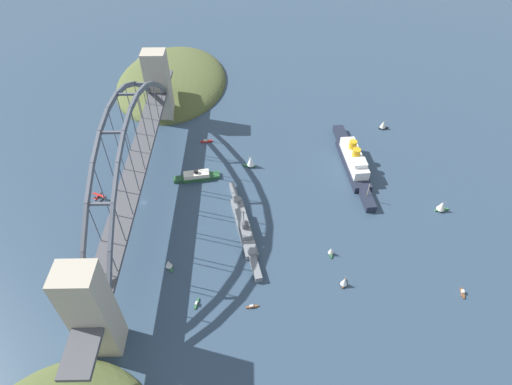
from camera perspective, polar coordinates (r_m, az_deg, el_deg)
ground_plane at (r=306.62m, az=-15.21°, el=-1.26°), size 1400.00×1400.00×0.00m
harbor_arch_bridge at (r=285.21m, az=-16.40°, el=3.41°), size 274.55×18.95×78.34m
headland_west_shore at (r=444.07m, az=-11.62°, el=14.72°), size 153.30×108.73×28.93m
ocean_liner at (r=329.64m, az=13.23°, el=4.26°), size 99.43×17.60×18.98m
naval_cruiser at (r=275.39m, az=-1.65°, el=-4.77°), size 84.99×22.31×17.61m
harbor_ferry_steamer at (r=315.59m, az=-8.13°, el=2.26°), size 11.86×35.08×8.14m
seaplane_taxiing_near_bridge at (r=317.40m, az=-20.80°, el=-0.57°), size 7.67×10.09×4.89m
small_boat_0 at (r=243.19m, az=-0.55°, el=-15.40°), size 2.14×7.17×1.85m
small_boat_1 at (r=266.76m, az=10.27°, el=-7.94°), size 6.03×3.39×6.40m
small_boat_2 at (r=275.37m, az=26.53°, el=-12.22°), size 7.23×2.18×2.28m
small_boat_3 at (r=254.01m, az=12.03°, el=-11.90°), size 6.92×5.14×7.42m
small_boat_4 at (r=314.63m, az=24.17°, el=-1.71°), size 6.33×10.22×9.15m
small_boat_5 at (r=246.36m, az=-8.18°, el=-14.88°), size 7.15×2.41×2.15m
small_boat_6 at (r=261.70m, az=-11.92°, el=-9.59°), size 7.01×5.72×7.19m
small_boat_7 at (r=321.44m, az=-0.74°, el=4.37°), size 6.75×10.57×11.87m
small_boat_8 at (r=351.63m, az=-6.84°, el=7.02°), size 3.03×10.14×2.25m
small_boat_9 at (r=379.56m, az=17.09°, el=8.89°), size 5.67×8.87×8.41m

